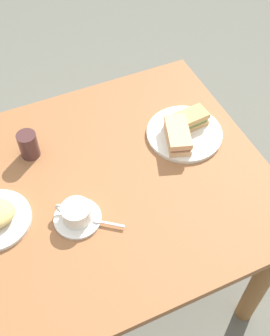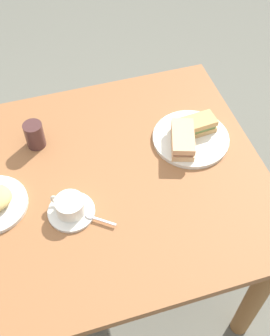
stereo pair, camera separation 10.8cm
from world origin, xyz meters
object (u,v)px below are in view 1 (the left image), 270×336
coffee_saucer (78,218)px  spoon (103,222)px  sandwich_back (178,135)px  coffee_cup (76,212)px  dining_table (100,208)px  sandwich_plate (184,133)px  sandwich_front (188,120)px  drinking_glass (28,145)px

coffee_saucer → spoon: (-0.06, 0.05, 0.01)m
sandwich_back → coffee_cup: size_ratio=1.65×
dining_table → sandwich_plate: (-0.35, -0.08, 0.14)m
sandwich_front → coffee_cup: size_ratio=1.39×
coffee_saucer → coffee_cup: bearing=-41.4°
sandwich_plate → sandwich_front: 0.05m
spoon → coffee_saucer: bearing=-36.9°
spoon → drinking_glass: size_ratio=0.92×
drinking_glass → sandwich_plate: bearing=165.4°
coffee_cup → sandwich_front: bearing=-158.0°
sandwich_front → drinking_glass: size_ratio=1.45×
dining_table → coffee_saucer: coffee_saucer is taller
sandwich_back → sandwich_front: bearing=-144.4°
coffee_cup → drinking_glass: bearing=-79.5°
coffee_saucer → spoon: 0.08m
coffee_saucer → drinking_glass: bearing=-79.3°
sandwich_plate → sandwich_back: 0.06m
sandwich_front → coffee_saucer: (0.48, 0.19, -0.03)m
dining_table → coffee_cup: (0.10, 0.09, 0.17)m
sandwich_plate → coffee_saucer: bearing=20.8°
sandwich_plate → coffee_cup: bearing=20.7°
sandwich_front → sandwich_back: bearing=35.6°
sandwich_plate → drinking_glass: (0.51, -0.13, 0.04)m
coffee_cup → drinking_glass: 0.31m
coffee_cup → spoon: bearing=143.0°
sandwich_back → coffee_cup: 0.44m
sandwich_front → coffee_saucer: bearing=22.2°
sandwich_back → coffee_saucer: (0.41, 0.15, -0.04)m
sandwich_front → drinking_glass: (0.53, -0.11, 0.01)m
sandwich_back → spoon: size_ratio=1.88×
sandwich_back → drinking_glass: drinking_glass is taller
sandwich_front → spoon: (0.41, 0.24, -0.03)m
drinking_glass → coffee_saucer: bearing=100.7°
sandwich_front → sandwich_back: (0.07, 0.05, 0.00)m
sandwich_back → coffee_saucer: bearing=19.6°
dining_table → coffee_cup: bearing=42.4°
sandwich_plate → drinking_glass: bearing=-14.6°
sandwich_plate → sandwich_front: sandwich_front is taller
coffee_saucer → drinking_glass: size_ratio=1.53×
coffee_cup → drinking_glass: size_ratio=1.05×
dining_table → sandwich_back: size_ratio=6.74×
dining_table → spoon: (0.04, 0.14, 0.14)m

